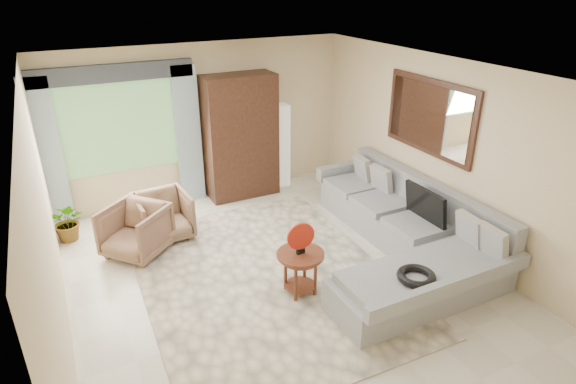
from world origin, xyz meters
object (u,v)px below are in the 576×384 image
armchair_right (163,216)px  potted_plant (68,221)px  armoire (241,137)px  armchair_left (136,231)px  tv_screen (425,205)px  floor_lamp (281,146)px  sectional_sofa (405,236)px  coffee_table (300,272)px

armchair_right → potted_plant: armchair_right is taller
armoire → armchair_left: bearing=-149.5°
tv_screen → armoire: armoire is taller
armchair_left → potted_plant: 1.17m
armchair_right → floor_lamp: (2.41, 1.00, 0.40)m
sectional_sofa → armoire: (-1.23, 2.90, 0.77)m
armchair_left → potted_plant: (-0.81, 0.84, -0.06)m
armchair_left → armoire: bearing=79.4°
tv_screen → coffee_table: (-1.98, -0.11, -0.42)m
sectional_sofa → potted_plant: (-4.10, 2.53, 0.01)m
floor_lamp → sectional_sofa: bearing=-81.7°
floor_lamp → armchair_left: bearing=-156.0°
sectional_sofa → armchair_right: sectional_sofa is taller
tv_screen → sectional_sofa: bearing=171.2°
tv_screen → floor_lamp: floor_lamp is taller
coffee_table → armchair_right: 2.40m
potted_plant → armoire: (2.86, 0.37, 0.75)m
armchair_right → armchair_left: bearing=-151.7°
potted_plant → tv_screen: bearing=-30.5°
armchair_right → armoire: armoire is taller
coffee_table → potted_plant: (-2.39, 2.68, -0.00)m
tv_screen → potted_plant: size_ratio=1.24×
potted_plant → floor_lamp: bearing=6.7°
coffee_table → armchair_right: bearing=118.2°
armchair_left → potted_plant: armchair_left is taller
sectional_sofa → armchair_right: size_ratio=4.54×
potted_plant → armoire: 2.99m
tv_screen → coffee_table: tv_screen is taller
sectional_sofa → coffee_table: (-1.71, -0.15, 0.01)m
coffee_table → sectional_sofa: bearing=5.0°
tv_screen → armchair_left: (-3.56, 1.72, -0.36)m
sectional_sofa → armchair_right: (-2.84, 1.96, 0.06)m
sectional_sofa → floor_lamp: size_ratio=2.31×
coffee_table → armoire: 3.18m
tv_screen → coffee_table: 2.03m
armchair_left → armchair_right: size_ratio=1.03×
potted_plant → floor_lamp: 3.72m
armchair_right → floor_lamp: size_ratio=0.51×
coffee_table → armchair_left: size_ratio=0.72×
tv_screen → floor_lamp: (-0.70, 3.00, 0.03)m
armoire → floor_lamp: bearing=4.3°
coffee_table → armchair_left: bearing=130.8°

